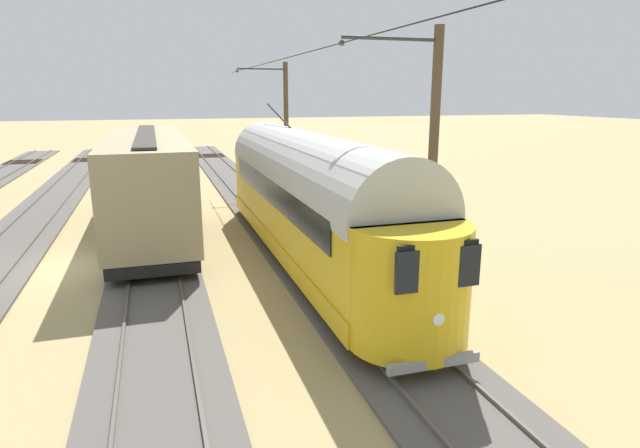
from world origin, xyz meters
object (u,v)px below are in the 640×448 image
catenary_pole_foreground (285,123)px  coach_adjacent (150,181)px  catenary_pole_mid_near (430,154)px  vintage_streetcar (308,194)px  switch_stand (293,192)px

catenary_pole_foreground → coach_adjacent: bearing=49.3°
catenary_pole_mid_near → vintage_streetcar: bearing=-49.5°
catenary_pole_foreground → catenary_pole_mid_near: 17.43m
coach_adjacent → switch_stand: coach_adjacent is taller
vintage_streetcar → switch_stand: size_ratio=13.99×
catenary_pole_foreground → catenary_pole_mid_near: (0.00, 17.43, 0.00)m
catenary_pole_mid_near → switch_stand: bearing=-85.5°
vintage_streetcar → coach_adjacent: bearing=-45.8°
coach_adjacent → switch_stand: size_ratio=10.67×
coach_adjacent → catenary_pole_foreground: (-7.77, -9.05, 1.67)m
catenary_pole_foreground → switch_stand: (0.94, 5.41, -3.13)m
coach_adjacent → catenary_pole_foreground: bearing=-130.7°
vintage_streetcar → coach_adjacent: 7.25m
catenary_pole_foreground → switch_stand: bearing=80.1°
coach_adjacent → vintage_streetcar: bearing=134.2°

